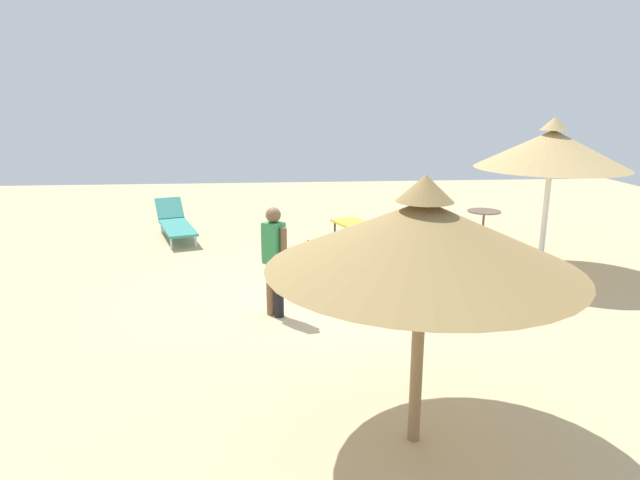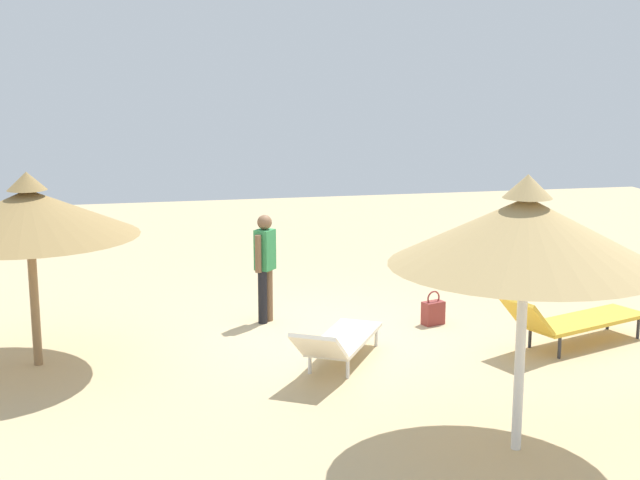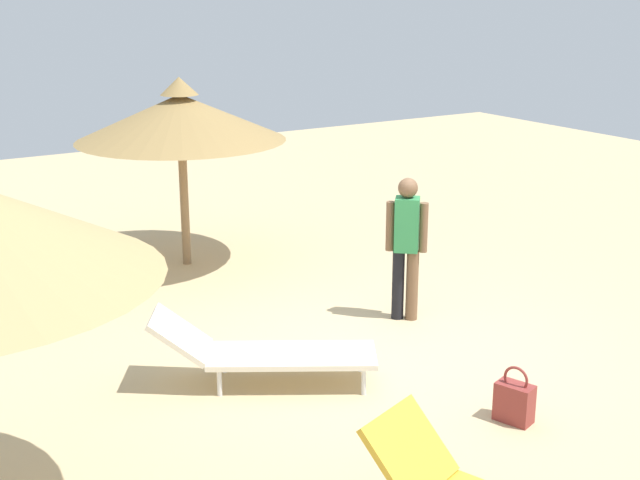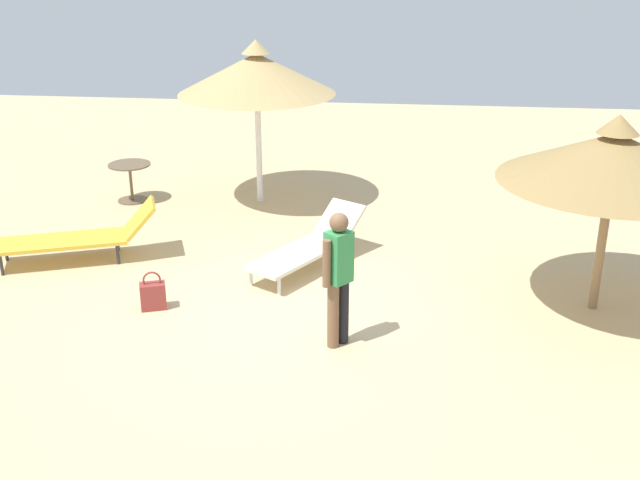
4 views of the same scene
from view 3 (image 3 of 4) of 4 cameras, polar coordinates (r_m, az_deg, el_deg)
The scene contains 5 objects.
ground at distance 8.61m, azimuth 4.52°, elevation -7.64°, with size 24.00×24.00×0.10m, color tan.
parasol_umbrella_far_left at distance 10.86m, azimuth -9.23°, elevation 8.03°, with size 2.61×2.61×2.39m.
lounge_chair_near_right at distance 7.79m, azimuth -3.93°, elevation -7.30°, with size 1.52×2.01×0.68m.
person_standing_front at distance 9.12m, azimuth 5.74°, elevation -0.10°, with size 0.33×0.35×1.55m.
handbag at distance 7.38m, azimuth 12.75°, elevation -10.38°, with size 0.35×0.27×0.49m.
Camera 3 is at (6.28, -4.71, 3.48)m, focal length 48.31 mm.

